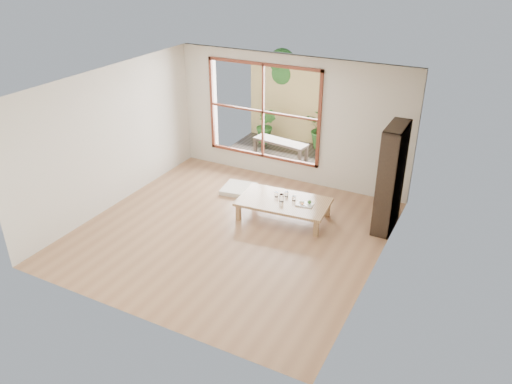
% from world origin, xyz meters
% --- Properties ---
extents(ground, '(5.00, 5.00, 0.00)m').
position_xyz_m(ground, '(0.00, 0.00, 0.00)').
color(ground, '#A47852').
rests_on(ground, ground).
extents(low_table, '(1.69, 1.05, 0.35)m').
position_xyz_m(low_table, '(0.60, 0.86, 0.31)').
color(low_table, '#A97D52').
rests_on(low_table, ground).
extents(floor_cushion, '(0.70, 0.70, 0.09)m').
position_xyz_m(floor_cushion, '(-0.66, 1.44, 0.04)').
color(floor_cushion, white).
rests_on(floor_cushion, ground).
extents(bookshelf, '(0.30, 0.85, 1.89)m').
position_xyz_m(bookshelf, '(2.33, 1.41, 0.94)').
color(bookshelf, '#31241B').
rests_on(bookshelf, ground).
extents(glass_tall, '(0.08, 0.08, 0.14)m').
position_xyz_m(glass_tall, '(0.58, 0.81, 0.43)').
color(glass_tall, silver).
rests_on(glass_tall, low_table).
extents(glass_mid, '(0.06, 0.06, 0.09)m').
position_xyz_m(glass_mid, '(0.76, 0.95, 0.40)').
color(glass_mid, silver).
rests_on(glass_mid, low_table).
extents(glass_short, '(0.07, 0.07, 0.09)m').
position_xyz_m(glass_short, '(0.57, 1.04, 0.40)').
color(glass_short, silver).
rests_on(glass_short, low_table).
extents(glass_small, '(0.07, 0.07, 0.09)m').
position_xyz_m(glass_small, '(0.42, 0.94, 0.40)').
color(glass_small, silver).
rests_on(glass_small, low_table).
extents(food_tray, '(0.31, 0.23, 0.09)m').
position_xyz_m(food_tray, '(1.01, 0.89, 0.38)').
color(food_tray, white).
rests_on(food_tray, low_table).
extents(deck, '(2.80, 2.00, 0.05)m').
position_xyz_m(deck, '(-0.60, 3.56, 0.00)').
color(deck, '#372F28').
rests_on(deck, ground).
extents(garden_bench, '(1.34, 0.56, 0.41)m').
position_xyz_m(garden_bench, '(-0.62, 3.35, 0.37)').
color(garden_bench, '#31241B').
rests_on(garden_bench, deck).
extents(bamboo_fence, '(2.80, 0.06, 1.80)m').
position_xyz_m(bamboo_fence, '(-0.60, 4.56, 0.90)').
color(bamboo_fence, '#DAC370').
rests_on(bamboo_fence, ground).
extents(shrub_right, '(1.10, 1.02, 1.00)m').
position_xyz_m(shrub_right, '(0.11, 4.33, 0.53)').
color(shrub_right, '#2E6926').
rests_on(shrub_right, deck).
extents(shrub_left, '(0.51, 0.42, 0.91)m').
position_xyz_m(shrub_left, '(-1.33, 4.04, 0.48)').
color(shrub_left, '#2E6926').
rests_on(shrub_left, deck).
extents(garden_tree, '(1.04, 0.85, 2.22)m').
position_xyz_m(garden_tree, '(-1.28, 4.86, 1.63)').
color(garden_tree, '#4C3D2D').
rests_on(garden_tree, ground).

